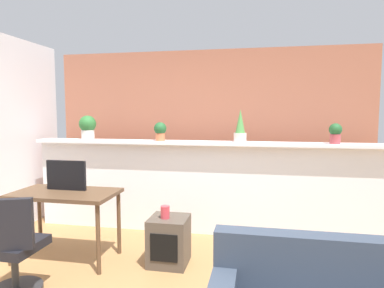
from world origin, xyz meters
TOP-DOWN VIEW (x-y plane):
  - divider_wall at (0.00, 2.00)m, footprint 4.59×0.16m
  - plant_shelf at (0.00, 1.96)m, footprint 4.59×0.32m
  - brick_wall_behind at (0.00, 2.60)m, footprint 4.59×0.10m
  - potted_plant_0 at (-1.60, 1.95)m, footprint 0.23×0.23m
  - potted_plant_1 at (-0.55, 1.94)m, footprint 0.17×0.17m
  - potted_plant_2 at (0.49, 1.93)m, footprint 0.16×0.16m
  - potted_plant_3 at (1.62, 1.92)m, footprint 0.15×0.15m
  - desk at (-1.31, 0.90)m, footprint 1.10×0.60m
  - tv_monitor at (-1.34, 0.98)m, footprint 0.45×0.04m
  - office_chair at (-1.33, 0.11)m, footprint 0.51×0.51m
  - side_cube_shelf at (-0.19, 1.01)m, footprint 0.40×0.41m
  - vase_on_shelf at (-0.22, 0.98)m, footprint 0.09×0.09m

SIDE VIEW (x-z plane):
  - side_cube_shelf at x=-0.19m, z-range 0.00..0.50m
  - office_chair at x=-1.33m, z-range -0.07..0.84m
  - vase_on_shelf at x=-0.22m, z-range 0.50..0.63m
  - divider_wall at x=0.00m, z-range 0.00..1.18m
  - desk at x=-1.31m, z-range 0.29..1.04m
  - tv_monitor at x=-1.34m, z-range 0.75..1.08m
  - plant_shelf at x=0.00m, z-range 1.18..1.22m
  - brick_wall_behind at x=0.00m, z-range 0.00..2.50m
  - potted_plant_3 at x=1.62m, z-range 1.23..1.48m
  - potted_plant_1 at x=-0.55m, z-range 1.24..1.48m
  - potted_plant_0 at x=-1.60m, z-range 1.24..1.57m
  - potted_plant_2 at x=0.49m, z-range 1.20..1.61m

